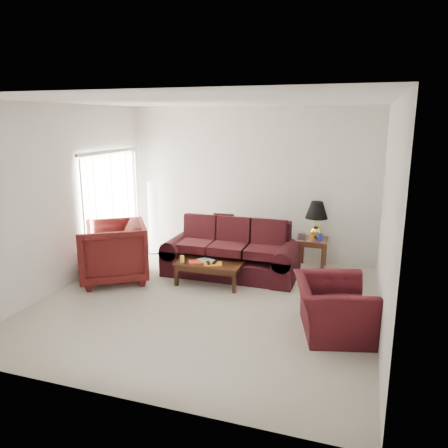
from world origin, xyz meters
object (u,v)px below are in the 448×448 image
Objects in this scene: sofa at (230,249)px; coffee_table at (210,273)px; armchair_left at (112,252)px; floor_lamp at (154,217)px; armchair_right at (333,307)px; end_table at (312,253)px.

sofa is 0.65m from coffee_table.
armchair_left reaches higher than coffee_table.
floor_lamp is (-1.91, 0.79, 0.29)m from sofa.
floor_lamp is at bearing 42.56° from armchair_right.
end_table is at bearing 49.90° from coffee_table.
armchair_left is (-1.86, -0.88, 0.03)m from sofa.
armchair_right is at bearing -46.33° from sofa.
coffee_table is (-2.12, 1.11, -0.16)m from armchair_right.
armchair_left is at bearing -151.25° from end_table.
coffee_table is at bearing 47.37° from armchair_right.
sofa is 1.53× the size of floor_lamp.
armchair_right is (3.84, -2.44, -0.42)m from floor_lamp.
sofa is 2.08× the size of armchair_left.
floor_lamp reaches higher than armchair_left.
armchair_left is 1.02× the size of coffee_table.
floor_lamp is at bearing 152.00° from sofa.
coffee_table is (-0.19, -0.54, -0.29)m from sofa.
end_table is 2.60m from armchair_right.
floor_lamp is 1.42× the size of armchair_right.
armchair_right is at bearing -77.21° from end_table.
sofa reaches higher than coffee_table.
end_table is at bearing 1.61° from floor_lamp.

